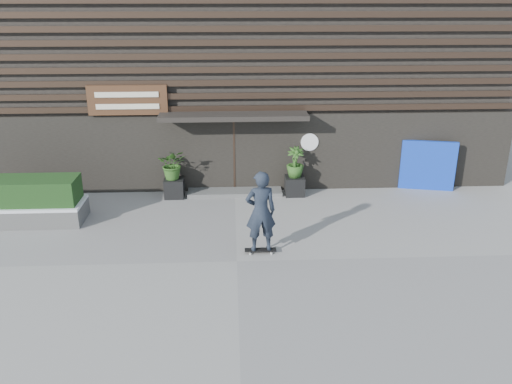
{
  "coord_description": "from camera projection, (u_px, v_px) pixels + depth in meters",
  "views": [
    {
      "loc": [
        -0.08,
        -11.16,
        5.97
      ],
      "look_at": [
        0.55,
        1.78,
        1.1
      ],
      "focal_mm": 36.78,
      "sensor_mm": 36.0,
      "label": 1
    }
  ],
  "objects": [
    {
      "name": "snow_layer",
      "position": [
        19.0,
        204.0,
        14.55
      ],
      "size": [
        3.5,
        1.2,
        0.08
      ],
      "primitive_type": "cube",
      "color": "white",
      "rests_on": "raised_bed"
    },
    {
      "name": "bamboo_left",
      "position": [
        173.0,
        164.0,
        16.19
      ],
      "size": [
        0.86,
        0.75,
        0.96
      ],
      "primitive_type": "imported",
      "color": "#2D591E",
      "rests_on": "planter_pot_left"
    },
    {
      "name": "blue_tarp",
      "position": [
        428.0,
        166.0,
        16.94
      ],
      "size": [
        1.72,
        0.5,
        1.63
      ],
      "primitive_type": "cube",
      "rotation": [
        0.0,
        0.0,
        -0.22
      ],
      "color": "#0D30B2",
      "rests_on": "ground"
    },
    {
      "name": "ground",
      "position": [
        237.0,
        261.0,
        12.54
      ],
      "size": [
        80.0,
        80.0,
        0.0
      ],
      "primitive_type": "plane",
      "color": "gray",
      "rests_on": "ground"
    },
    {
      "name": "bamboo_right",
      "position": [
        295.0,
        162.0,
        16.36
      ],
      "size": [
        0.54,
        0.54,
        0.96
      ],
      "primitive_type": "imported",
      "color": "#2D591E",
      "rests_on": "planter_pot_right"
    },
    {
      "name": "raised_bed",
      "position": [
        21.0,
        214.0,
        14.65
      ],
      "size": [
        3.5,
        1.2,
        0.5
      ],
      "primitive_type": "cube",
      "color": "#4A4A48",
      "rests_on": "ground"
    },
    {
      "name": "planter_pot_left",
      "position": [
        174.0,
        188.0,
        16.47
      ],
      "size": [
        0.6,
        0.6,
        0.6
      ],
      "primitive_type": "cube",
      "color": "black",
      "rests_on": "ground"
    },
    {
      "name": "skateboarder",
      "position": [
        261.0,
        212.0,
        12.57
      ],
      "size": [
        0.79,
        0.57,
        2.12
      ],
      "color": "black",
      "rests_on": "ground"
    },
    {
      "name": "building",
      "position": [
        232.0,
        49.0,
        20.45
      ],
      "size": [
        18.0,
        11.0,
        8.0
      ],
      "color": "black",
      "rests_on": "ground"
    },
    {
      "name": "entrance_step",
      "position": [
        235.0,
        192.0,
        16.82
      ],
      "size": [
        3.0,
        0.8,
        0.12
      ],
      "primitive_type": "cube",
      "color": "#51524F",
      "rests_on": "ground"
    },
    {
      "name": "planter_pot_right",
      "position": [
        295.0,
        186.0,
        16.64
      ],
      "size": [
        0.6,
        0.6,
        0.6
      ],
      "primitive_type": "cube",
      "color": "black",
      "rests_on": "ground"
    },
    {
      "name": "hedge",
      "position": [
        17.0,
        191.0,
        14.41
      ],
      "size": [
        3.3,
        1.0,
        0.7
      ],
      "primitive_type": "cube",
      "color": "#163513",
      "rests_on": "snow_layer"
    }
  ]
}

